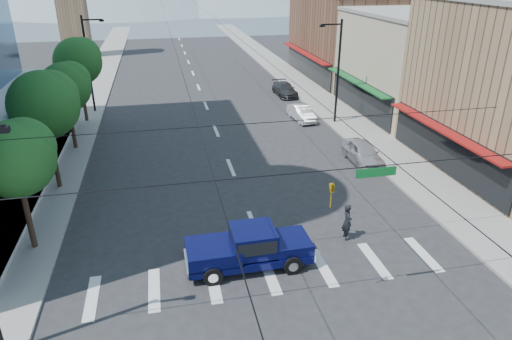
{
  "coord_description": "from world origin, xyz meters",
  "views": [
    {
      "loc": [
        -4.37,
        -15.17,
        12.92
      ],
      "look_at": [
        0.25,
        6.61,
        3.0
      ],
      "focal_mm": 32.0,
      "sensor_mm": 36.0,
      "label": 1
    }
  ],
  "objects_px": {
    "pickup_truck": "(248,247)",
    "parked_car_mid": "(301,113)",
    "pedestrian": "(347,222)",
    "parked_car_far": "(285,89)",
    "parked_car_near": "(363,153)"
  },
  "relations": [
    {
      "from": "parked_car_near",
      "to": "parked_car_far",
      "type": "height_order",
      "value": "parked_car_near"
    },
    {
      "from": "pickup_truck",
      "to": "parked_car_mid",
      "type": "relative_size",
      "value": 1.43
    },
    {
      "from": "pedestrian",
      "to": "parked_car_near",
      "type": "xyz_separation_m",
      "value": [
        4.99,
        9.15,
        -0.21
      ]
    },
    {
      "from": "parked_car_mid",
      "to": "parked_car_far",
      "type": "bearing_deg",
      "value": 79.89
    },
    {
      "from": "pedestrian",
      "to": "pickup_truck",
      "type": "bearing_deg",
      "value": 106.25
    },
    {
      "from": "parked_car_mid",
      "to": "parked_car_far",
      "type": "distance_m",
      "value": 8.91
    },
    {
      "from": "parked_car_near",
      "to": "parked_car_far",
      "type": "distance_m",
      "value": 19.48
    },
    {
      "from": "parked_car_mid",
      "to": "parked_car_near",
      "type": "bearing_deg",
      "value": -87.74
    },
    {
      "from": "parked_car_mid",
      "to": "pickup_truck",
      "type": "bearing_deg",
      "value": -118.15
    },
    {
      "from": "pedestrian",
      "to": "parked_car_mid",
      "type": "height_order",
      "value": "pedestrian"
    },
    {
      "from": "pickup_truck",
      "to": "pedestrian",
      "type": "height_order",
      "value": "pickup_truck"
    },
    {
      "from": "pedestrian",
      "to": "parked_car_near",
      "type": "relative_size",
      "value": 0.43
    },
    {
      "from": "parked_car_mid",
      "to": "parked_car_far",
      "type": "xyz_separation_m",
      "value": [
        0.83,
        8.87,
        0.01
      ]
    },
    {
      "from": "pickup_truck",
      "to": "parked_car_far",
      "type": "xyz_separation_m",
      "value": [
        9.94,
        29.95,
        -0.35
      ]
    },
    {
      "from": "pedestrian",
      "to": "parked_car_far",
      "type": "relative_size",
      "value": 0.42
    }
  ]
}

